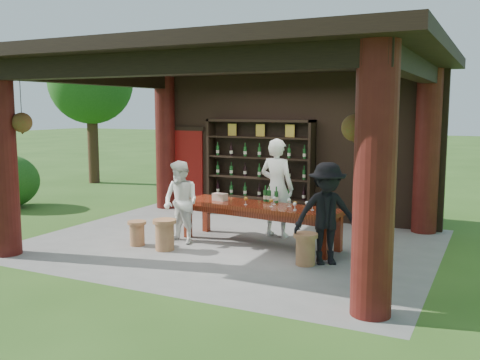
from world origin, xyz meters
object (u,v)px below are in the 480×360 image
at_px(stool_far_left, 137,233).
at_px(guest_woman, 181,202).
at_px(stool_near_right, 305,248).
at_px(napkin_basket, 220,197).
at_px(wine_shelf, 259,169).
at_px(tasting_table, 259,211).
at_px(stool_near_left, 165,234).
at_px(host, 277,188).
at_px(guest_man, 327,214).

xyz_separation_m(stool_far_left, guest_woman, (0.64, 0.51, 0.53)).
distance_m(stool_near_right, napkin_basket, 2.35).
xyz_separation_m(wine_shelf, tasting_table, (1.02, -2.28, -0.51)).
xyz_separation_m(stool_near_left, host, (1.40, 1.86, 0.68)).
bearing_deg(guest_woman, stool_near_right, 5.74).
height_order(stool_near_right, stool_far_left, stool_near_right).
distance_m(stool_near_left, stool_far_left, 0.65).
distance_m(stool_far_left, guest_woman, 0.98).
bearing_deg(napkin_basket, wine_shelf, 94.11).
bearing_deg(stool_near_right, wine_shelf, 125.05).
bearing_deg(stool_far_left, wine_shelf, 73.94).
xyz_separation_m(guest_woman, guest_man, (2.85, -0.12, 0.06)).
bearing_deg(wine_shelf, tasting_table, -65.97).
xyz_separation_m(guest_woman, napkin_basket, (0.49, 0.63, 0.04)).
bearing_deg(napkin_basket, stool_far_left, -134.72).
bearing_deg(guest_man, stool_near_right, -173.95).
bearing_deg(tasting_table, stool_near_right, -36.76).
relative_size(stool_near_left, stool_near_right, 1.07).
distance_m(wine_shelf, guest_woman, 2.90).
height_order(wine_shelf, stool_near_left, wine_shelf).
relative_size(stool_near_left, host, 0.29).
height_order(tasting_table, stool_far_left, tasting_table).
bearing_deg(stool_far_left, stool_near_left, -4.55).
bearing_deg(tasting_table, stool_near_left, -139.49).
xyz_separation_m(stool_near_right, napkin_basket, (-2.08, 0.96, 0.54)).
distance_m(stool_near_right, stool_far_left, 3.21).
height_order(stool_far_left, napkin_basket, napkin_basket).
distance_m(guest_woman, guest_man, 2.86).
distance_m(tasting_table, napkin_basket, 0.88).
height_order(tasting_table, guest_woman, guest_woman).
bearing_deg(host, stool_near_left, 60.30).
xyz_separation_m(stool_far_left, napkin_basket, (1.13, 1.14, 0.58)).
distance_m(stool_near_left, guest_woman, 0.74).
relative_size(wine_shelf, tasting_table, 0.80).
relative_size(host, napkin_basket, 7.46).
xyz_separation_m(stool_near_right, host, (-1.17, 1.63, 0.69)).
relative_size(guest_woman, napkin_basket, 5.98).
height_order(tasting_table, host, host).
bearing_deg(stool_near_right, host, 125.67).
distance_m(tasting_table, stool_near_left, 1.79).
relative_size(stool_near_left, guest_woman, 0.36).
relative_size(wine_shelf, stool_near_right, 4.96).
distance_m(wine_shelf, napkin_basket, 2.26).
relative_size(wine_shelf, stool_near_left, 4.65).
xyz_separation_m(tasting_table, guest_man, (1.50, -0.70, 0.20)).
xyz_separation_m(stool_near_right, guest_woman, (-2.57, 0.33, 0.50)).
relative_size(guest_woman, guest_man, 0.93).
height_order(guest_woman, napkin_basket, guest_woman).
relative_size(stool_far_left, guest_man, 0.27).
distance_m(stool_near_left, host, 2.42).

